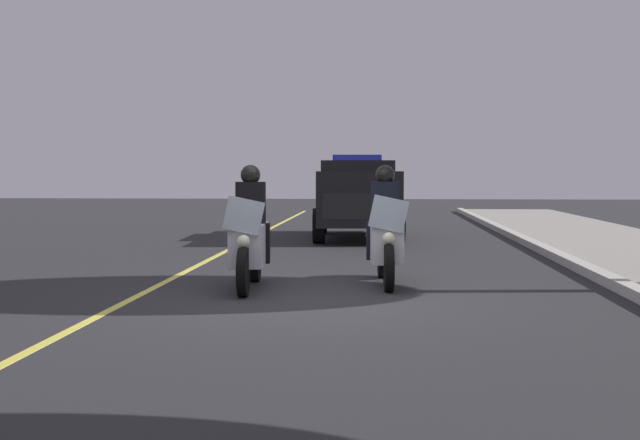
% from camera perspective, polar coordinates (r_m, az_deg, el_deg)
% --- Properties ---
extents(ground_plane, '(80.00, 80.00, 0.00)m').
position_cam_1_polar(ground_plane, '(10.55, -0.75, -5.47)').
color(ground_plane, '#28282B').
extents(lane_stripe_center, '(48.00, 0.12, 0.01)m').
position_cam_1_polar(lane_stripe_center, '(10.97, -12.59, -5.19)').
color(lane_stripe_center, '#E0D14C').
rests_on(lane_stripe_center, ground).
extents(police_motorcycle_lead_left, '(2.14, 0.60, 1.72)m').
position_cam_1_polar(police_motorcycle_lead_left, '(11.43, -4.91, -1.28)').
color(police_motorcycle_lead_left, black).
rests_on(police_motorcycle_lead_left, ground).
extents(police_motorcycle_lead_right, '(2.14, 0.60, 1.72)m').
position_cam_1_polar(police_motorcycle_lead_right, '(11.88, 4.57, -1.10)').
color(police_motorcycle_lead_right, black).
rests_on(police_motorcycle_lead_right, ground).
extents(police_suv, '(4.99, 2.28, 2.05)m').
position_cam_1_polar(police_suv, '(20.23, 2.58, 1.76)').
color(police_suv, black).
rests_on(police_suv, ground).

